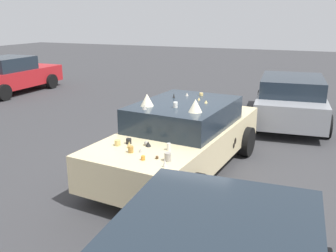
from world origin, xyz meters
TOP-DOWN VIEW (x-y plane):
  - ground_plane at (0.00, 0.00)m, footprint 60.00×60.00m
  - art_car_decorated at (0.02, -0.00)m, footprint 4.72×2.36m
  - parked_sedan_row_back_center at (4.62, -1.64)m, footprint 4.60×2.37m
  - parked_sedan_behind_left at (4.76, 9.29)m, footprint 4.35×2.01m

SIDE VIEW (x-z plane):
  - ground_plane at x=0.00m, z-range 0.00..0.00m
  - parked_sedan_row_back_center at x=4.62m, z-range 0.02..1.40m
  - art_car_decorated at x=0.02m, z-range -0.09..1.53m
  - parked_sedan_behind_left at x=4.76m, z-range -0.01..1.45m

